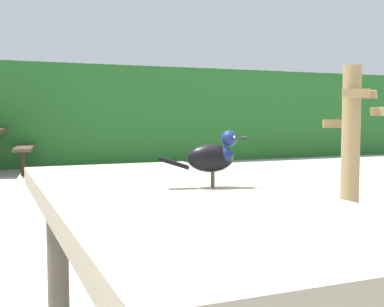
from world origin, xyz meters
TOP-DOWN VIEW (x-y plane):
  - picnic_table_foreground at (0.39, -0.23)m, footprint 1.71×1.81m
  - bird_grackle at (0.53, -0.23)m, footprint 0.28×0.11m
  - stalk_post_right_side at (3.23, 2.24)m, footprint 0.56×0.63m

SIDE VIEW (x-z plane):
  - picnic_table_foreground at x=0.39m, z-range 0.19..0.93m
  - stalk_post_right_side at x=3.23m, z-range 0.02..1.47m
  - bird_grackle at x=0.53m, z-range 0.75..0.94m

